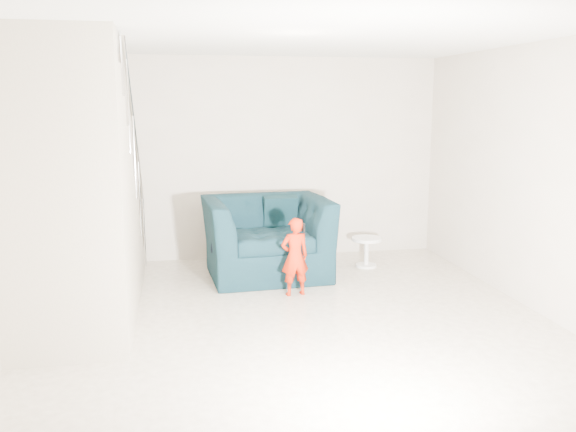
% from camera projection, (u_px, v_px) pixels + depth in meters
% --- Properties ---
extents(floor, '(5.50, 5.50, 0.00)m').
position_uv_depth(floor, '(296.00, 327.00, 5.79)').
color(floor, gray).
rests_on(floor, ground).
extents(ceiling, '(5.50, 5.50, 0.00)m').
position_uv_depth(ceiling, '(296.00, 33.00, 5.29)').
color(ceiling, silver).
rests_on(ceiling, back_wall).
extents(back_wall, '(5.00, 0.00, 5.00)m').
position_uv_depth(back_wall, '(256.00, 159.00, 8.20)').
color(back_wall, '#AFA28F').
rests_on(back_wall, floor).
extents(front_wall, '(5.00, 0.00, 5.00)m').
position_uv_depth(front_wall, '(410.00, 265.00, 2.89)').
color(front_wall, '#AFA28F').
rests_on(front_wall, floor).
extents(left_wall, '(0.00, 5.50, 5.50)m').
position_uv_depth(left_wall, '(3.00, 194.00, 5.09)').
color(left_wall, '#AFA28F').
rests_on(left_wall, floor).
extents(right_wall, '(0.00, 5.50, 5.50)m').
position_uv_depth(right_wall, '(545.00, 180.00, 5.99)').
color(right_wall, '#AFA28F').
rests_on(right_wall, floor).
extents(armchair, '(1.55, 1.37, 0.96)m').
position_uv_depth(armchair, '(267.00, 237.00, 7.47)').
color(armchair, black).
rests_on(armchair, floor).
extents(toddler, '(0.35, 0.25, 0.87)m').
position_uv_depth(toddler, '(295.00, 257.00, 6.69)').
color(toddler, '#A42505').
rests_on(toddler, floor).
extents(side_table, '(0.39, 0.39, 0.39)m').
position_uv_depth(side_table, '(367.00, 247.00, 7.88)').
color(side_table, silver).
rests_on(side_table, floor).
extents(staircase, '(1.02, 3.03, 3.62)m').
position_uv_depth(staircase, '(79.00, 226.00, 5.79)').
color(staircase, '#ADA089').
rests_on(staircase, floor).
extents(cushion, '(0.43, 0.20, 0.42)m').
position_uv_depth(cushion, '(280.00, 212.00, 7.79)').
color(cushion, black).
rests_on(cushion, armchair).
extents(throw, '(0.04, 0.43, 0.48)m').
position_uv_depth(throw, '(212.00, 229.00, 7.31)').
color(throw, black).
rests_on(throw, armchair).
extents(phone, '(0.02, 0.05, 0.10)m').
position_uv_depth(phone, '(303.00, 228.00, 6.63)').
color(phone, black).
rests_on(phone, toddler).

